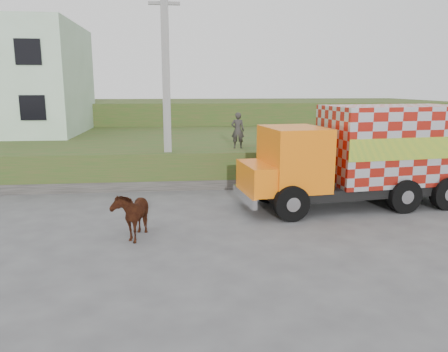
{
  "coord_description": "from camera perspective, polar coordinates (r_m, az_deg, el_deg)",
  "views": [
    {
      "loc": [
        -0.61,
        -13.09,
        4.09
      ],
      "look_at": [
        0.84,
        0.45,
        1.3
      ],
      "focal_mm": 35.0,
      "sensor_mm": 36.0,
      "label": 1
    }
  ],
  "objects": [
    {
      "name": "cow",
      "position": [
        12.31,
        -11.91,
        -4.78
      ],
      "size": [
        1.02,
        1.71,
        1.35
      ],
      "primitive_type": "imported",
      "rotation": [
        0.0,
        0.0,
        -0.19
      ],
      "color": "#351D0D",
      "rests_on": "ground"
    },
    {
      "name": "utility_pole",
      "position": [
        17.69,
        -7.54,
        11.44
      ],
      "size": [
        1.2,
        0.3,
        8.0
      ],
      "color": "gray",
      "rests_on": "ground"
    },
    {
      "name": "retaining_strip",
      "position": [
        17.78,
        -10.46,
        -1.25
      ],
      "size": [
        16.0,
        0.5,
        0.4
      ],
      "primitive_type": "cube",
      "color": "#595651",
      "rests_on": "ground"
    },
    {
      "name": "embankment_far",
      "position": [
        35.19,
        -5.16,
        7.32
      ],
      "size": [
        40.0,
        12.0,
        3.0
      ],
      "primitive_type": "cube",
      "color": "#29531B",
      "rests_on": "ground"
    },
    {
      "name": "pedestrian",
      "position": [
        18.69,
        1.8,
        5.98
      ],
      "size": [
        0.61,
        0.45,
        1.53
      ],
      "primitive_type": "imported",
      "rotation": [
        0.0,
        0.0,
        2.99
      ],
      "color": "#2F2D29",
      "rests_on": "embankment"
    },
    {
      "name": "embankment",
      "position": [
        23.34,
        -4.58,
        3.32
      ],
      "size": [
        40.0,
        12.0,
        1.5
      ],
      "primitive_type": "cube",
      "color": "#29531B",
      "rests_on": "ground"
    },
    {
      "name": "cargo_truck",
      "position": [
        15.82,
        17.9,
        2.63
      ],
      "size": [
        8.0,
        3.51,
        3.46
      ],
      "rotation": [
        0.0,
        0.0,
        0.12
      ],
      "color": "black",
      "rests_on": "ground"
    },
    {
      "name": "ground",
      "position": [
        13.73,
        -3.32,
        -5.77
      ],
      "size": [
        120.0,
        120.0,
        0.0
      ],
      "primitive_type": "plane",
      "color": "#474749",
      "rests_on": "ground"
    }
  ]
}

